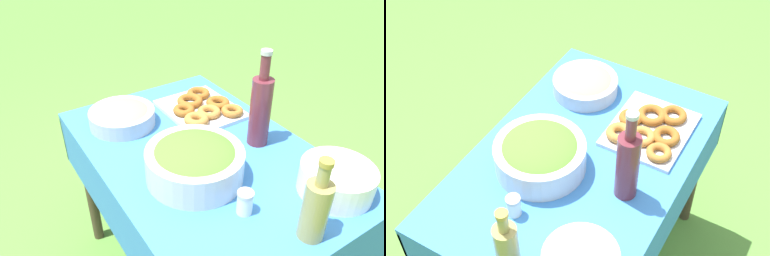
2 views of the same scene
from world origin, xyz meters
TOP-DOWN VIEW (x-y plane):
  - picnic_table at (0.00, 0.00)m, footprint 1.14×0.74m
  - salad_bowl at (0.10, -0.10)m, footprint 0.33×0.33m
  - pasta_bowl at (-0.34, -0.17)m, footprint 0.27×0.27m
  - donut_platter at (-0.25, 0.16)m, footprint 0.35×0.30m
  - plate_stack at (0.41, 0.23)m, footprint 0.23×0.23m
  - olive_oil_bottle at (0.49, 0.03)m, footprint 0.07×0.07m
  - wine_bottle at (0.06, 0.21)m, footprint 0.08×0.08m
  - salt_shaker at (0.32, -0.07)m, footprint 0.05×0.05m

SIDE VIEW (x-z plane):
  - picnic_table at x=0.00m, z-range 0.26..1.00m
  - donut_platter at x=-0.25m, z-range 0.74..0.79m
  - salt_shaker at x=0.32m, z-range 0.75..0.83m
  - pasta_bowl at x=-0.34m, z-range 0.75..0.83m
  - plate_stack at x=0.41m, z-range 0.75..0.84m
  - salad_bowl at x=0.10m, z-range 0.75..0.88m
  - olive_oil_bottle at x=0.49m, z-range 0.72..0.98m
  - wine_bottle at x=0.06m, z-range 0.71..1.08m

